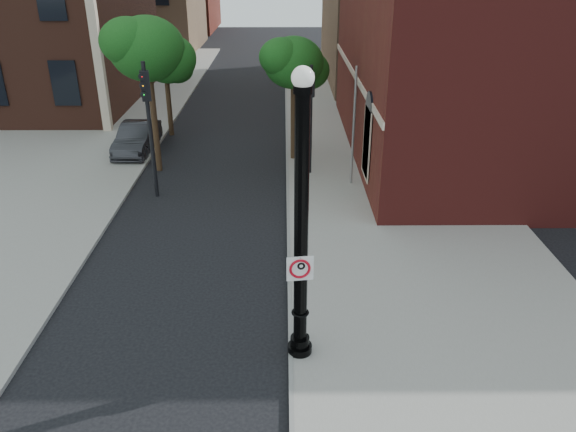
{
  "coord_description": "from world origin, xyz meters",
  "views": [
    {
      "loc": [
        1.92,
        -10.65,
        8.4
      ],
      "look_at": [
        2.01,
        2.0,
        2.38
      ],
      "focal_mm": 35.0,
      "sensor_mm": 36.0,
      "label": 1
    }
  ],
  "objects_px": {
    "no_parking_sign": "(300,268)",
    "traffic_signal_right": "(311,103)",
    "parked_car": "(137,138)",
    "traffic_signal_left": "(148,109)",
    "lamppost": "(301,239)"
  },
  "relations": [
    {
      "from": "no_parking_sign",
      "to": "traffic_signal_left",
      "type": "relative_size",
      "value": 0.11
    },
    {
      "from": "lamppost",
      "to": "parked_car",
      "type": "distance_m",
      "value": 16.15
    },
    {
      "from": "parked_car",
      "to": "traffic_signal_left",
      "type": "height_order",
      "value": "traffic_signal_left"
    },
    {
      "from": "no_parking_sign",
      "to": "traffic_signal_left",
      "type": "xyz_separation_m",
      "value": [
        -5.12,
        9.39,
        0.95
      ]
    },
    {
      "from": "lamppost",
      "to": "traffic_signal_left",
      "type": "relative_size",
      "value": 1.31
    },
    {
      "from": "no_parking_sign",
      "to": "traffic_signal_left",
      "type": "distance_m",
      "value": 10.74
    },
    {
      "from": "lamppost",
      "to": "no_parking_sign",
      "type": "distance_m",
      "value": 0.63
    },
    {
      "from": "parked_car",
      "to": "traffic_signal_right",
      "type": "relative_size",
      "value": 0.9
    },
    {
      "from": "traffic_signal_right",
      "to": "traffic_signal_left",
      "type": "bearing_deg",
      "value": -153.06
    },
    {
      "from": "traffic_signal_left",
      "to": "traffic_signal_right",
      "type": "xyz_separation_m",
      "value": [
        5.85,
        2.14,
        -0.35
      ]
    },
    {
      "from": "lamppost",
      "to": "parked_car",
      "type": "bearing_deg",
      "value": 116.1
    },
    {
      "from": "parked_car",
      "to": "traffic_signal_left",
      "type": "bearing_deg",
      "value": -68.7
    },
    {
      "from": "no_parking_sign",
      "to": "traffic_signal_right",
      "type": "relative_size",
      "value": 0.13
    },
    {
      "from": "traffic_signal_left",
      "to": "traffic_signal_right",
      "type": "height_order",
      "value": "traffic_signal_left"
    },
    {
      "from": "traffic_signal_left",
      "to": "traffic_signal_right",
      "type": "relative_size",
      "value": 1.12
    }
  ]
}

